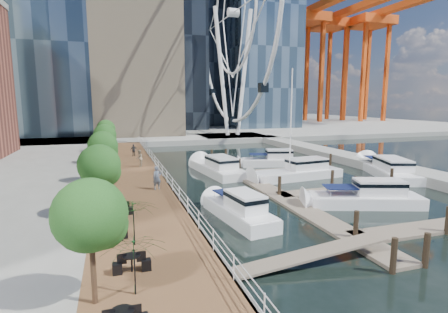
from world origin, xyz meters
TOP-DOWN VIEW (x-y plane):
  - ground at (0.00, 0.00)m, footprint 520.00×520.00m
  - boardwalk at (-9.00, 15.00)m, footprint 6.00×60.00m
  - seawall at (-6.00, 15.00)m, footprint 0.25×60.00m
  - land_far at (0.00, 102.00)m, footprint 200.00×114.00m
  - breakwater at (20.00, 20.00)m, footprint 4.00×60.00m
  - pier at (14.00, 52.00)m, footprint 14.00×12.00m
  - railing at (-6.10, 15.00)m, footprint 0.10×60.00m
  - floating_docks at (7.97, 9.98)m, footprint 16.00×34.00m
  - ferris_wheel at (14.00, 52.00)m, footprint 5.80×45.60m
  - port_cranes at (67.67, 95.67)m, footprint 40.00×52.00m
  - street_trees at (-11.40, 14.00)m, footprint 2.60×42.60m
  - cafe_tables at (-10.40, -2.00)m, footprint 2.50×13.70m
  - yacht_foreground at (8.18, 3.47)m, footprint 9.82×5.49m
  - pedestrian_near at (-7.22, 9.89)m, footprint 0.80×0.62m
  - pedestrian_mid at (-7.85, 20.57)m, footprint 0.89×1.05m
  - pedestrian_far at (-7.97, 28.64)m, footprint 0.96×0.46m
  - moored_yachts at (8.27, 12.54)m, footprint 26.38×35.23m
  - cafe_seating at (-9.97, -2.49)m, footprint 3.48×8.18m

SIDE VIEW (x-z plane):
  - ground at x=0.00m, z-range 0.00..0.00m
  - yacht_foreground at x=8.18m, z-range -1.07..1.07m
  - moored_yachts at x=8.27m, z-range -5.75..5.75m
  - floating_docks at x=7.97m, z-range -0.81..1.79m
  - boardwalk at x=-9.00m, z-range 0.00..1.00m
  - seawall at x=-6.00m, z-range 0.00..1.00m
  - land_far at x=0.00m, z-range 0.00..1.00m
  - breakwater at x=20.00m, z-range 0.00..1.00m
  - pier at x=14.00m, z-range 0.00..1.00m
  - cafe_tables at x=-10.40m, z-range 1.00..1.74m
  - railing at x=-6.10m, z-range 1.00..2.05m
  - pedestrian_far at x=-7.97m, z-range 1.00..2.59m
  - pedestrian_mid at x=-7.85m, z-range 1.00..2.90m
  - pedestrian_near at x=-7.22m, z-range 1.00..2.93m
  - cafe_seating at x=-9.97m, z-range 0.97..3.26m
  - street_trees at x=-11.40m, z-range 1.99..6.59m
  - port_cranes at x=67.67m, z-range 1.00..39.00m
  - ferris_wheel at x=14.00m, z-range 2.02..49.82m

